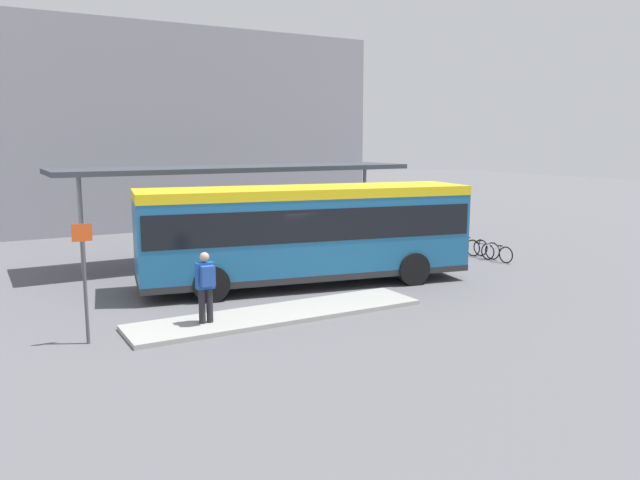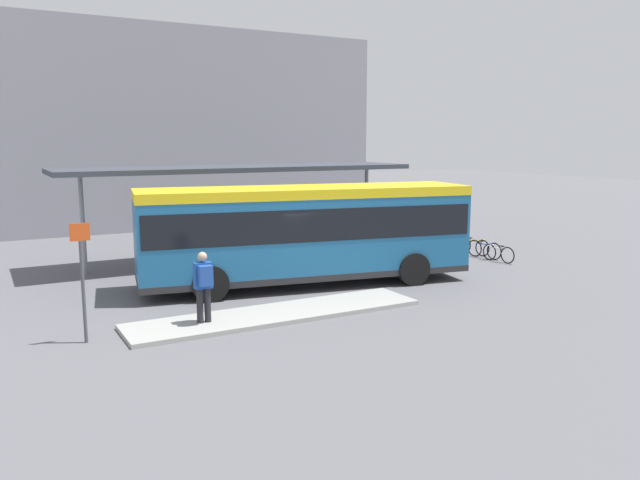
% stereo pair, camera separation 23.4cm
% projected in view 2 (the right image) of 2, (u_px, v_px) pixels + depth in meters
% --- Properties ---
extents(ground_plane, '(120.00, 120.00, 0.00)m').
position_uv_depth(ground_plane, '(306.00, 285.00, 20.33)').
color(ground_plane, '#5B5B60').
extents(curb_island, '(8.07, 1.80, 0.12)m').
position_uv_depth(curb_island, '(277.00, 314.00, 16.67)').
color(curb_island, '#9E9E99').
rests_on(curb_island, ground_plane).
extents(city_bus, '(10.87, 4.41, 3.18)m').
position_uv_depth(city_bus, '(306.00, 228.00, 20.03)').
color(city_bus, '#1E6093').
rests_on(city_bus, ground_plane).
extents(pedestrian_waiting, '(0.44, 0.46, 1.80)m').
position_uv_depth(pedestrian_waiting, '(204.00, 283.00, 15.49)').
color(pedestrian_waiting, '#232328').
rests_on(pedestrian_waiting, curb_island).
extents(bicycle_white, '(0.48, 1.52, 0.66)m').
position_uv_depth(bicycle_white, '(498.00, 253.00, 24.10)').
color(bicycle_white, black).
rests_on(bicycle_white, ground_plane).
extents(bicycle_blue, '(0.48, 1.60, 0.70)m').
position_uv_depth(bicycle_blue, '(484.00, 249.00, 24.83)').
color(bicycle_blue, black).
rests_on(bicycle_blue, ground_plane).
extents(bicycle_yellow, '(0.48, 1.60, 0.70)m').
position_uv_depth(bicycle_yellow, '(473.00, 246.00, 25.62)').
color(bicycle_yellow, black).
rests_on(bicycle_yellow, ground_plane).
extents(station_shelter, '(13.83, 3.29, 3.66)m').
position_uv_depth(station_shelter, '(240.00, 169.00, 24.19)').
color(station_shelter, '#383D47').
rests_on(station_shelter, ground_plane).
extents(platform_sign, '(0.44, 0.08, 2.80)m').
position_uv_depth(platform_sign, '(82.00, 277.00, 14.24)').
color(platform_sign, '#4C4C51').
rests_on(platform_sign, ground_plane).
extents(station_building, '(29.17, 10.46, 10.52)m').
position_uv_depth(station_building, '(100.00, 129.00, 35.26)').
color(station_building, gray).
rests_on(station_building, ground_plane).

